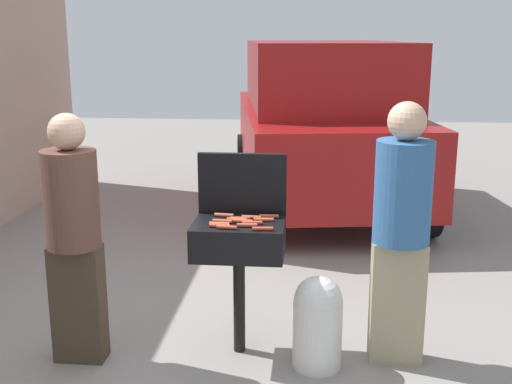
{
  "coord_description": "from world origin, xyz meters",
  "views": [
    {
      "loc": [
        0.76,
        -3.99,
        2.12
      ],
      "look_at": [
        0.35,
        0.5,
        1.0
      ],
      "focal_mm": 44.99,
      "sensor_mm": 36.0,
      "label": 1
    }
  ],
  "objects_px": {
    "hot_dog_11": "(247,225)",
    "person_right": "(401,226)",
    "hot_dog_8": "(243,221)",
    "hot_dog_7": "(264,220)",
    "person_left": "(73,231)",
    "propane_tank": "(318,320)",
    "hot_dog_3": "(251,217)",
    "bbq_grill": "(239,243)",
    "hot_dog_4": "(220,226)",
    "hot_dog_1": "(252,223)",
    "hot_dog_2": "(219,224)",
    "hot_dog_9": "(240,218)",
    "hot_dog_12": "(237,220)",
    "hot_dog_13": "(224,215)",
    "hot_dog_5": "(263,229)",
    "hot_dog_0": "(222,221)",
    "parked_minivan": "(322,123)",
    "hot_dog_10": "(227,227)",
    "hot_dog_6": "(269,216)"
  },
  "relations": [
    {
      "from": "hot_dog_11",
      "to": "person_right",
      "type": "xyz_separation_m",
      "value": [
        0.98,
        0.06,
        0.0
      ]
    },
    {
      "from": "hot_dog_8",
      "to": "person_right",
      "type": "distance_m",
      "value": 1.01
    },
    {
      "from": "hot_dog_7",
      "to": "person_left",
      "type": "distance_m",
      "value": 1.22
    },
    {
      "from": "propane_tank",
      "to": "hot_dog_3",
      "type": "bearing_deg",
      "value": 150.83
    },
    {
      "from": "bbq_grill",
      "to": "person_right",
      "type": "distance_m",
      "value": 1.05
    },
    {
      "from": "person_right",
      "to": "hot_dog_4",
      "type": "bearing_deg",
      "value": -8.12
    },
    {
      "from": "hot_dog_3",
      "to": "hot_dog_11",
      "type": "xyz_separation_m",
      "value": [
        -0.01,
        -0.18,
        0.0
      ]
    },
    {
      "from": "hot_dog_1",
      "to": "hot_dog_4",
      "type": "height_order",
      "value": "same"
    },
    {
      "from": "propane_tank",
      "to": "person_left",
      "type": "relative_size",
      "value": 0.37
    },
    {
      "from": "bbq_grill",
      "to": "person_left",
      "type": "xyz_separation_m",
      "value": [
        -1.04,
        -0.2,
        0.12
      ]
    },
    {
      "from": "hot_dog_2",
      "to": "hot_dog_11",
      "type": "height_order",
      "value": "same"
    },
    {
      "from": "hot_dog_9",
      "to": "hot_dog_11",
      "type": "relative_size",
      "value": 1.0
    },
    {
      "from": "propane_tank",
      "to": "person_left",
      "type": "xyz_separation_m",
      "value": [
        -1.57,
        -0.04,
        0.57
      ]
    },
    {
      "from": "person_right",
      "to": "hot_dog_7",
      "type": "bearing_deg",
      "value": -17.18
    },
    {
      "from": "hot_dog_1",
      "to": "hot_dog_11",
      "type": "distance_m",
      "value": 0.06
    },
    {
      "from": "bbq_grill",
      "to": "hot_dog_12",
      "type": "relative_size",
      "value": 7.04
    },
    {
      "from": "hot_dog_4",
      "to": "hot_dog_13",
      "type": "distance_m",
      "value": 0.24
    },
    {
      "from": "hot_dog_5",
      "to": "propane_tank",
      "type": "bearing_deg",
      "value": -0.45
    },
    {
      "from": "propane_tank",
      "to": "hot_dog_13",
      "type": "bearing_deg",
      "value": 156.0
    },
    {
      "from": "hot_dog_5",
      "to": "hot_dog_7",
      "type": "distance_m",
      "value": 0.2
    },
    {
      "from": "hot_dog_0",
      "to": "hot_dog_4",
      "type": "relative_size",
      "value": 1.0
    },
    {
      "from": "hot_dog_8",
      "to": "hot_dog_12",
      "type": "xyz_separation_m",
      "value": [
        -0.04,
        0.03,
        0.0
      ]
    },
    {
      "from": "hot_dog_0",
      "to": "hot_dog_2",
      "type": "bearing_deg",
      "value": -99.58
    },
    {
      "from": "hot_dog_0",
      "to": "hot_dog_12",
      "type": "height_order",
      "value": "same"
    },
    {
      "from": "hot_dog_11",
      "to": "parked_minivan",
      "type": "height_order",
      "value": "parked_minivan"
    },
    {
      "from": "hot_dog_2",
      "to": "hot_dog_13",
      "type": "xyz_separation_m",
      "value": [
        0.0,
        0.2,
        0.0
      ]
    },
    {
      "from": "hot_dog_9",
      "to": "person_right",
      "type": "bearing_deg",
      "value": -4.69
    },
    {
      "from": "hot_dog_13",
      "to": "person_left",
      "type": "xyz_separation_m",
      "value": [
        -0.92,
        -0.33,
        -0.03
      ]
    },
    {
      "from": "hot_dog_13",
      "to": "person_right",
      "type": "relative_size",
      "value": 0.08
    },
    {
      "from": "hot_dog_13",
      "to": "bbq_grill",
      "type": "bearing_deg",
      "value": -47.41
    },
    {
      "from": "hot_dog_9",
      "to": "hot_dog_10",
      "type": "bearing_deg",
      "value": -106.6
    },
    {
      "from": "hot_dog_2",
      "to": "hot_dog_9",
      "type": "xyz_separation_m",
      "value": [
        0.12,
        0.13,
        0.0
      ]
    },
    {
      "from": "hot_dog_8",
      "to": "propane_tank",
      "type": "height_order",
      "value": "hot_dog_8"
    },
    {
      "from": "hot_dog_2",
      "to": "hot_dog_10",
      "type": "height_order",
      "value": "same"
    },
    {
      "from": "person_left",
      "to": "person_right",
      "type": "height_order",
      "value": "person_right"
    },
    {
      "from": "hot_dog_5",
      "to": "hot_dog_8",
      "type": "bearing_deg",
      "value": 132.86
    },
    {
      "from": "hot_dog_5",
      "to": "hot_dog_6",
      "type": "distance_m",
      "value": 0.28
    },
    {
      "from": "bbq_grill",
      "to": "person_left",
      "type": "distance_m",
      "value": 1.06
    },
    {
      "from": "hot_dog_11",
      "to": "parked_minivan",
      "type": "xyz_separation_m",
      "value": [
        0.5,
        4.14,
        0.1
      ]
    },
    {
      "from": "hot_dog_2",
      "to": "hot_dog_12",
      "type": "bearing_deg",
      "value": 46.85
    },
    {
      "from": "hot_dog_1",
      "to": "propane_tank",
      "type": "bearing_deg",
      "value": -16.08
    },
    {
      "from": "hot_dog_6",
      "to": "hot_dog_2",
      "type": "bearing_deg",
      "value": -146.28
    },
    {
      "from": "hot_dog_5",
      "to": "hot_dog_8",
      "type": "distance_m",
      "value": 0.21
    },
    {
      "from": "person_right",
      "to": "hot_dog_12",
      "type": "bearing_deg",
      "value": -15.56
    },
    {
      "from": "hot_dog_4",
      "to": "hot_dog_6",
      "type": "height_order",
      "value": "same"
    },
    {
      "from": "parked_minivan",
      "to": "hot_dog_12",
      "type": "bearing_deg",
      "value": 73.41
    },
    {
      "from": "hot_dog_8",
      "to": "propane_tank",
      "type": "xyz_separation_m",
      "value": [
        0.5,
        -0.16,
        -0.61
      ]
    },
    {
      "from": "hot_dog_11",
      "to": "person_left",
      "type": "height_order",
      "value": "person_left"
    },
    {
      "from": "hot_dog_7",
      "to": "hot_dog_8",
      "type": "bearing_deg",
      "value": -160.04
    },
    {
      "from": "hot_dog_7",
      "to": "hot_dog_13",
      "type": "height_order",
      "value": "same"
    }
  ]
}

